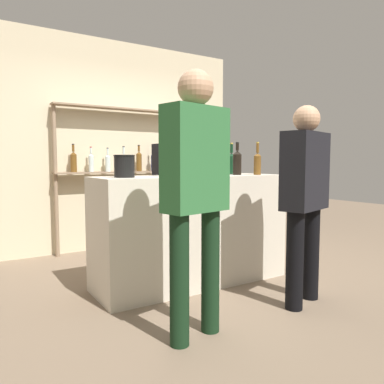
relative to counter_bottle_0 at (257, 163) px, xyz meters
name	(u,v)px	position (x,y,z in m)	size (l,w,h in m)	color
ground_plane	(192,282)	(-0.68, 0.16, -1.17)	(16.00, 16.00, 0.00)	#7A6651
bar_counter	(192,230)	(-0.68, 0.16, -0.65)	(1.89, 0.63, 1.05)	beige
back_wall	(119,146)	(-0.68, 2.08, 0.23)	(3.49, 0.12, 2.80)	beige
back_shelf	(123,158)	(-0.69, 1.90, 0.06)	(1.83, 0.18, 1.89)	#897056
counter_bottle_0	(257,163)	(0.00, 0.00, 0.00)	(0.07, 0.07, 0.33)	brown
counter_bottle_1	(165,161)	(-0.94, 0.23, 0.02)	(0.08, 0.08, 0.37)	brown
counter_bottle_2	(171,160)	(-0.82, 0.35, 0.03)	(0.09, 0.09, 0.38)	#0F1956
counter_bottle_3	(237,162)	(-0.19, 0.10, 0.01)	(0.09, 0.09, 0.33)	black
counter_bottle_4	(231,163)	(-0.09, 0.31, 0.00)	(0.08, 0.08, 0.33)	black
wine_glass	(218,164)	(-0.42, 0.10, -0.01)	(0.09, 0.09, 0.14)	silver
ice_bucket	(124,166)	(-1.39, 0.13, -0.03)	(0.18, 0.18, 0.19)	black
cork_jar	(210,168)	(-0.53, 0.09, -0.05)	(0.11, 0.11, 0.15)	silver
customer_left	(196,183)	(-1.28, -0.83, -0.13)	(0.49, 0.29, 1.77)	black
customer_right	(305,191)	(-0.19, -0.79, -0.23)	(0.54, 0.35, 1.64)	black
server_behind_counter	(170,182)	(-0.49, 0.96, -0.22)	(0.39, 0.21, 1.60)	black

